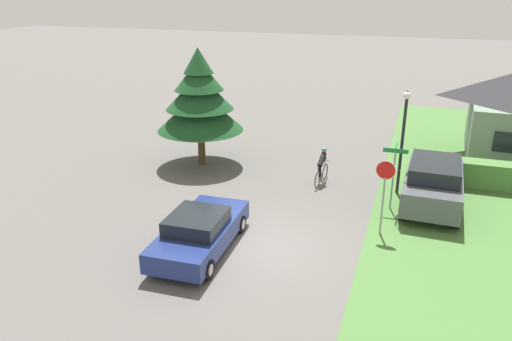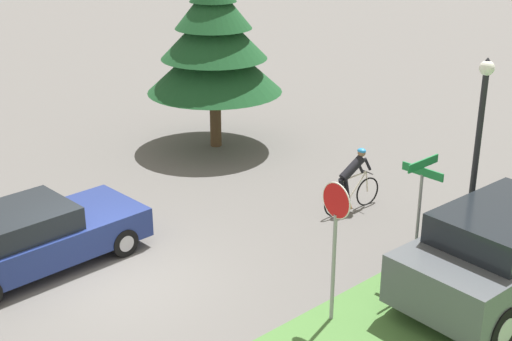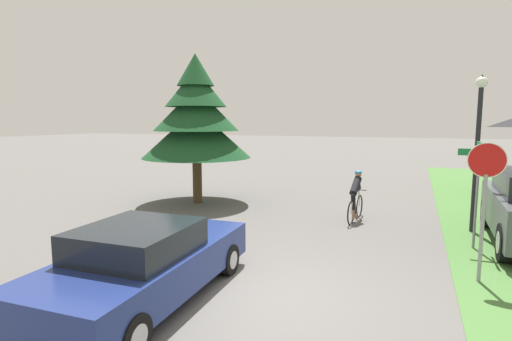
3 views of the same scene
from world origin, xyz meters
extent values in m
plane|color=#5B5956|center=(0.00, 0.00, 0.00)|extent=(140.00, 140.00, 0.00)
cube|color=black|center=(8.23, 9.50, 1.52)|extent=(1.10, 0.11, 0.90)
cube|color=navy|center=(-1.68, -0.77, 0.56)|extent=(1.99, 4.49, 0.63)
cube|color=black|center=(-1.67, -1.00, 1.11)|extent=(1.68, 1.88, 0.47)
cylinder|color=black|center=(-2.55, 0.70, 0.30)|extent=(0.28, 0.61, 0.60)
cylinder|color=#ADADB2|center=(-2.55, 0.70, 0.30)|extent=(0.28, 0.36, 0.35)
cylinder|color=black|center=(-0.91, 0.76, 0.30)|extent=(0.28, 0.61, 0.60)
cylinder|color=#ADADB2|center=(-0.91, 0.76, 0.30)|extent=(0.28, 0.36, 0.35)
cylinder|color=black|center=(-2.45, -2.31, 0.30)|extent=(0.28, 0.61, 0.60)
cylinder|color=#ADADB2|center=(-2.45, -2.31, 0.30)|extent=(0.28, 0.36, 0.35)
cylinder|color=black|center=(-0.81, -2.25, 0.30)|extent=(0.28, 0.61, 0.60)
cylinder|color=#ADADB2|center=(-0.81, -2.25, 0.30)|extent=(0.28, 0.36, 0.35)
torus|color=black|center=(0.77, 5.52, 0.34)|extent=(0.12, 0.73, 0.73)
torus|color=black|center=(0.88, 6.54, 0.34)|extent=(0.12, 0.73, 0.73)
cylinder|color=beige|center=(0.80, 5.78, 0.53)|extent=(0.05, 0.18, 0.62)
cylinder|color=beige|center=(0.84, 6.15, 0.55)|extent=(0.10, 0.64, 0.69)
cylinder|color=beige|center=(0.83, 6.08, 0.86)|extent=(0.12, 0.76, 0.09)
cylinder|color=beige|center=(0.79, 5.68, 0.28)|extent=(0.07, 0.34, 0.15)
cylinder|color=beige|center=(0.78, 5.61, 0.59)|extent=(0.05, 0.22, 0.50)
cylinder|color=beige|center=(0.88, 6.50, 0.61)|extent=(0.05, 0.12, 0.55)
cylinder|color=black|center=(0.87, 6.46, 0.88)|extent=(0.44, 0.07, 0.02)
ellipsoid|color=black|center=(0.79, 5.70, 0.85)|extent=(0.10, 0.21, 0.05)
cylinder|color=black|center=(0.80, 5.70, 0.65)|extent=(0.14, 0.26, 0.52)
cylinder|color=black|center=(0.80, 5.86, 0.57)|extent=(0.14, 0.26, 0.67)
cylinder|color=#8C6647|center=(0.81, 5.77, 0.25)|extent=(0.08, 0.08, 0.30)
cylinder|color=#8C6647|center=(0.86, 5.93, 0.16)|extent=(0.17, 0.08, 0.21)
cylinder|color=black|center=(0.82, 5.99, 1.08)|extent=(0.29, 0.71, 0.56)
cylinder|color=black|center=(0.86, 6.23, 1.06)|extent=(0.10, 0.26, 0.36)
cylinder|color=black|center=(0.86, 6.51, 1.06)|extent=(0.10, 0.26, 0.36)
sphere|color=#8C6647|center=(0.85, 6.27, 1.40)|extent=(0.19, 0.19, 0.19)
ellipsoid|color=#267FBF|center=(0.85, 6.27, 1.45)|extent=(0.22, 0.18, 0.12)
cube|color=#4C5156|center=(5.28, 5.12, 0.79)|extent=(2.20, 4.68, 0.92)
cube|color=black|center=(5.27, 5.03, 1.54)|extent=(1.88, 2.72, 0.56)
cylinder|color=black|center=(4.43, 6.72, 0.42)|extent=(0.30, 0.84, 0.83)
cylinder|color=#ADADB2|center=(4.43, 6.72, 0.42)|extent=(0.31, 0.49, 0.48)
cylinder|color=black|center=(6.24, 6.65, 0.42)|extent=(0.30, 0.84, 0.83)
cylinder|color=#ADADB2|center=(6.24, 6.65, 0.42)|extent=(0.31, 0.49, 0.48)
cylinder|color=black|center=(4.31, 3.58, 0.42)|extent=(0.30, 0.84, 0.83)
cylinder|color=#ADADB2|center=(4.31, 3.58, 0.42)|extent=(0.31, 0.49, 0.48)
cylinder|color=black|center=(6.13, 3.52, 0.42)|extent=(0.30, 0.84, 0.83)
cylinder|color=#ADADB2|center=(6.13, 3.52, 0.42)|extent=(0.31, 0.49, 0.48)
cylinder|color=gray|center=(3.65, 2.17, 1.02)|extent=(0.07, 0.07, 2.04)
cylinder|color=red|center=(3.65, 2.17, 2.30)|extent=(0.61, 0.07, 0.61)
cylinder|color=silver|center=(3.65, 2.17, 2.30)|extent=(0.65, 0.07, 0.65)
cylinder|color=black|center=(3.96, 5.98, 1.94)|extent=(0.12, 0.12, 3.88)
sphere|color=white|center=(3.96, 5.98, 4.01)|extent=(0.30, 0.30, 0.30)
cone|color=black|center=(3.96, 5.98, 4.16)|extent=(0.18, 0.18, 0.12)
cylinder|color=gray|center=(3.82, 4.38, 1.12)|extent=(0.06, 0.06, 2.23)
cube|color=#197238|center=(3.82, 4.38, 2.29)|extent=(0.90, 0.03, 0.16)
cube|color=#197238|center=(3.82, 4.38, 2.45)|extent=(0.03, 0.90, 0.16)
cylinder|color=#4C3823|center=(-4.97, 6.60, 0.84)|extent=(0.34, 0.34, 1.68)
cone|color=#194723|center=(-4.97, 6.60, 2.57)|extent=(3.93, 3.93, 1.78)
cone|color=#194723|center=(-4.97, 6.60, 3.44)|extent=(3.07, 3.07, 1.56)
cone|color=#194723|center=(-4.97, 6.60, 4.19)|extent=(2.20, 2.20, 1.35)
cone|color=#194723|center=(-4.97, 6.60, 4.83)|extent=(1.34, 1.34, 1.14)
camera|label=1|loc=(4.48, -13.54, 8.02)|focal=35.00mm
camera|label=2|loc=(10.79, -6.16, 7.11)|focal=50.00mm
camera|label=3|loc=(2.44, -6.08, 3.02)|focal=28.00mm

